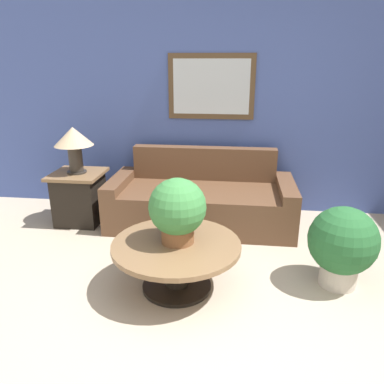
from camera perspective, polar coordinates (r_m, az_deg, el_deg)
The scene contains 8 objects.
ground_plane at distance 2.51m, azimuth 9.95°, elevation -26.27°, with size 20.00×20.00×0.00m, color tan.
wall_back at distance 4.57m, azimuth 9.25°, elevation 13.12°, with size 7.89×0.09×2.60m.
couch_main at distance 4.28m, azimuth 1.43°, elevation -1.34°, with size 2.05×0.92×0.82m.
coffee_table at distance 3.06m, azimuth -2.39°, elevation -9.62°, with size 1.04×1.04×0.41m.
side_table at distance 4.49m, azimuth -16.75°, elevation -0.72°, with size 0.56×0.56×0.59m.
table_lamp at distance 4.32m, azimuth -17.59°, elevation 7.49°, with size 0.42×0.42×0.51m.
potted_plant_on_table at distance 2.91m, azimuth -2.23°, elevation -2.64°, with size 0.45×0.45×0.53m.
potted_plant_floor at distance 3.29m, azimuth 21.95°, elevation -7.32°, with size 0.56×0.56×0.69m.
Camera 1 is at (-0.18, -1.76, 1.78)m, focal length 35.00 mm.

